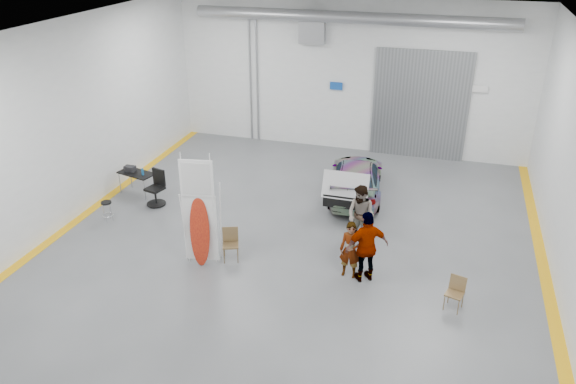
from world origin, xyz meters
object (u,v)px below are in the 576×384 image
(shop_stool, at_px, (107,211))
(work_table, at_px, (135,172))
(person_a, at_px, (350,250))
(sedan_car, at_px, (356,178))
(person_b, at_px, (361,215))
(folding_chair_far, at_px, (454,299))
(office_chair, at_px, (156,190))
(surfboard_display, at_px, (198,221))
(person_c, at_px, (367,247))
(folding_chair_near, at_px, (231,250))

(shop_stool, bearing_deg, work_table, 94.77)
(shop_stool, bearing_deg, person_a, -5.98)
(sedan_car, distance_m, person_b, 3.26)
(person_a, distance_m, folding_chair_far, 2.80)
(work_table, height_order, office_chair, office_chair)
(shop_stool, bearing_deg, surfboard_display, -20.20)
(surfboard_display, height_order, work_table, surfboard_display)
(person_b, xyz_separation_m, folding_chair_far, (2.70, -2.42, -0.64))
(work_table, bearing_deg, folding_chair_far, -18.30)
(work_table, bearing_deg, office_chair, -26.09)
(surfboard_display, xyz_separation_m, office_chair, (-2.89, 2.88, -0.79))
(person_a, bearing_deg, shop_stool, 176.03)
(office_chair, bearing_deg, work_table, 168.21)
(person_c, xyz_separation_m, work_table, (-8.37, 2.89, -0.20))
(person_c, bearing_deg, surfboard_display, -25.73)
(person_b, bearing_deg, person_c, -51.63)
(surfboard_display, bearing_deg, sedan_car, 49.63)
(sedan_car, height_order, person_b, person_b)
(person_c, xyz_separation_m, shop_stool, (-8.20, 0.88, -0.66))
(person_b, relative_size, surfboard_display, 0.56)
(folding_chair_far, bearing_deg, office_chair, 178.63)
(person_b, distance_m, shop_stool, 7.81)
(sedan_car, height_order, person_a, person_a)
(sedan_car, bearing_deg, person_c, 95.54)
(person_c, distance_m, office_chair, 7.70)
(folding_chair_near, bearing_deg, shop_stool, 146.68)
(person_a, height_order, shop_stool, person_a)
(surfboard_display, distance_m, office_chair, 4.16)
(person_b, distance_m, person_c, 1.86)
(folding_chair_far, bearing_deg, sedan_car, 137.32)
(person_a, relative_size, shop_stool, 2.36)
(person_c, height_order, folding_chair_far, person_c)
(person_b, bearing_deg, folding_chair_near, -125.74)
(sedan_car, xyz_separation_m, person_b, (0.70, -3.17, 0.29))
(person_a, height_order, folding_chair_near, person_a)
(person_a, relative_size, person_c, 0.79)
(shop_stool, relative_size, office_chair, 0.56)
(person_c, height_order, work_table, person_c)
(person_b, height_order, folding_chair_far, person_b)
(sedan_car, bearing_deg, shop_stool, 22.56)
(folding_chair_far, distance_m, shop_stool, 10.54)
(folding_chair_near, xyz_separation_m, office_chair, (-3.61, 2.47, 0.23))
(person_c, distance_m, shop_stool, 8.27)
(work_table, bearing_deg, folding_chair_near, -32.59)
(folding_chair_far, bearing_deg, work_table, 177.72)
(person_a, relative_size, office_chair, 1.33)
(person_a, xyz_separation_m, person_b, (-0.04, 1.74, 0.12))
(work_table, bearing_deg, shop_stool, -85.23)
(shop_stool, distance_m, office_chair, 1.75)
(person_a, distance_m, shop_stool, 7.82)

